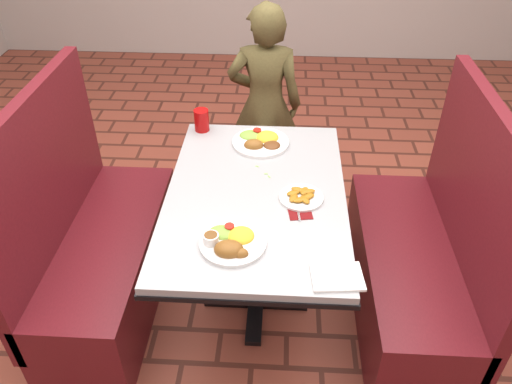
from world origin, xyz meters
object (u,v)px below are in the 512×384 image
red_tumbler (202,120)px  plantain_plate (301,197)px  dining_table (256,209)px  booth_bench_left (99,253)px  far_dinner_plate (261,139)px  near_dinner_plate (231,240)px  diner_person (265,105)px  booth_bench_right (418,266)px

red_tumbler → plantain_plate: bearing=-47.8°
dining_table → plantain_plate: 0.23m
booth_bench_left → far_dinner_plate: booth_bench_left is taller
dining_table → near_dinner_plate: near_dinner_plate is taller
dining_table → booth_bench_left: 0.86m
diner_person → far_dinner_plate: size_ratio=4.41×
dining_table → booth_bench_right: (0.80, 0.00, -0.32)m
diner_person → near_dinner_plate: diner_person is taller
diner_person → near_dinner_plate: 1.42m
plantain_plate → red_tumbler: 0.78m
booth_bench_left → booth_bench_right: size_ratio=1.00×
near_dinner_plate → red_tumbler: size_ratio=2.25×
far_dinner_plate → plantain_plate: far_dinner_plate is taller
diner_person → red_tumbler: bearing=59.8°
booth_bench_right → diner_person: diner_person is taller
far_dinner_plate → red_tumbler: (-0.32, 0.12, 0.03)m
booth_bench_right → red_tumbler: size_ratio=10.14×
booth_bench_right → near_dinner_plate: bearing=-158.1°
dining_table → far_dinner_plate: 0.44m
booth_bench_left → red_tumbler: (0.48, 0.54, 0.48)m
near_dinner_plate → booth_bench_left: bearing=154.0°
booth_bench_left → far_dinner_plate: (0.80, 0.42, 0.45)m
far_dinner_plate → red_tumbler: bearing=159.6°
booth_bench_left → booth_bench_right: 1.60m
booth_bench_right → near_dinner_plate: booth_bench_right is taller
dining_table → near_dinner_plate: bearing=-102.2°
diner_person → far_dinner_plate: 0.65m
plantain_plate → booth_bench_left: bearing=177.8°
far_dinner_plate → booth_bench_left: bearing=-152.3°
booth_bench_right → diner_person: 1.36m
booth_bench_right → red_tumbler: (-1.12, 0.54, 0.48)m
near_dinner_plate → red_tumbler: 0.92m
booth_bench_left → diner_person: (0.79, 1.06, 0.31)m
near_dinner_plate → plantain_plate: bearing=48.4°
booth_bench_left → diner_person: diner_person is taller
near_dinner_plate → dining_table: bearing=77.8°
booth_bench_left → far_dinner_plate: 1.01m
plantain_plate → red_tumbler: red_tumbler is taller
dining_table → red_tumbler: (-0.32, 0.54, 0.16)m
booth_bench_left → red_tumbler: size_ratio=10.14×
booth_bench_right → diner_person: (-0.80, 1.06, 0.31)m
near_dinner_plate → plantain_plate: (0.28, 0.31, -0.02)m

